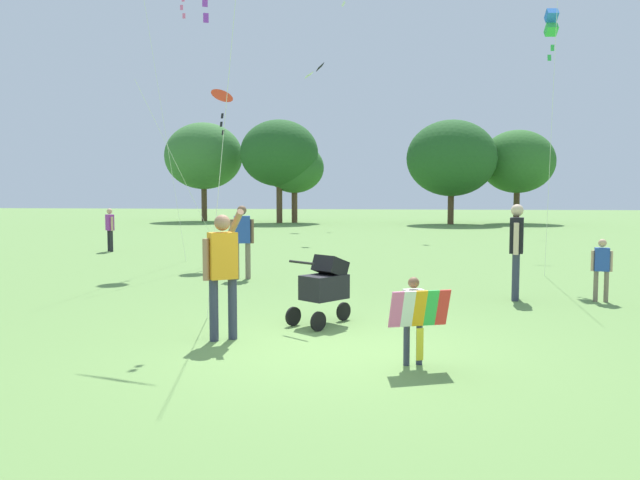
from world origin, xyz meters
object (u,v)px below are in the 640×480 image
person_red_shirt (110,226)px  person_sitting_far (242,236)px  child_with_butterfly_kite (415,313)px  person_kid_running (516,244)px  kite_orange_delta (221,97)px  person_couple_left (602,265)px  person_adult_flyer (223,265)px  kite_blue_high (551,25)px  stroller (325,284)px

person_red_shirt → person_sitting_far: (5.77, -5.87, 0.14)m
child_with_butterfly_kite → person_sitting_far: (-3.59, 6.77, 0.36)m
person_sitting_far → person_kid_running: person_kid_running is taller
kite_orange_delta → person_couple_left: (8.33, -5.40, -3.83)m
person_red_shirt → person_couple_left: bearing=-32.2°
person_red_shirt → person_kid_running: (11.32, -8.00, 0.20)m
person_adult_flyer → person_red_shirt: bearing=120.6°
kite_blue_high → person_red_shirt: (-12.61, 4.61, -4.87)m
stroller → person_sitting_far: (-2.35, 4.66, 0.36)m
person_adult_flyer → person_couple_left: person_adult_flyer is taller
person_adult_flyer → person_kid_running: 5.75m
person_kid_running → person_sitting_far: bearing=159.0°
kite_orange_delta → person_kid_running: (6.86, -5.35, -3.47)m
stroller → person_sitting_far: 5.23m
person_red_shirt → person_sitting_far: bearing=-45.5°
person_adult_flyer → person_couple_left: size_ratio=1.55×
stroller → person_couple_left: (4.67, 2.47, 0.05)m
kite_orange_delta → person_kid_running: bearing=-37.9°
kite_blue_high → person_sitting_far: kite_blue_high is taller
person_adult_flyer → stroller: (1.24, 1.13, -0.40)m
child_with_butterfly_kite → stroller: (-1.23, 2.12, 0.00)m
person_adult_flyer → kite_blue_high: 10.22m
kite_orange_delta → person_sitting_far: (1.30, -3.21, -3.52)m
child_with_butterfly_kite → person_red_shirt: bearing=126.5°
stroller → kite_blue_high: size_ratio=0.17×
kite_orange_delta → person_kid_running: 9.36m
kite_blue_high → person_adult_flyer: bearing=-129.1°
kite_orange_delta → person_couple_left: 10.64m
kite_orange_delta → child_with_butterfly_kite: bearing=-63.9°
stroller → person_red_shirt: bearing=127.7°
kite_blue_high → person_kid_running: kite_blue_high is taller
person_adult_flyer → stroller: bearing=42.4°
person_couple_left → kite_orange_delta: bearing=147.1°
person_kid_running → child_with_butterfly_kite: bearing=-113.0°
child_with_butterfly_kite → stroller: 2.45m
child_with_butterfly_kite → kite_orange_delta: (-4.89, 9.99, 3.89)m
person_adult_flyer → kite_blue_high: kite_blue_high is taller
kite_blue_high → person_couple_left: (0.18, -3.44, -5.03)m
person_adult_flyer → kite_blue_high: (5.73, 7.04, 4.69)m
person_adult_flyer → stroller: person_adult_flyer is taller
child_with_butterfly_kite → person_couple_left: 5.74m
person_couple_left → person_kid_running: size_ratio=0.65×
person_red_shirt → person_sitting_far: size_ratio=0.85×
kite_orange_delta → person_sitting_far: kite_orange_delta is taller
person_adult_flyer → person_red_shirt: 13.54m
person_couple_left → person_red_shirt: bearing=147.8°
person_adult_flyer → child_with_butterfly_kite: bearing=-21.7°
kite_blue_high → person_kid_running: bearing=-110.8°
kite_orange_delta → person_red_shirt: size_ratio=3.38×
stroller → kite_orange_delta: 9.51m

